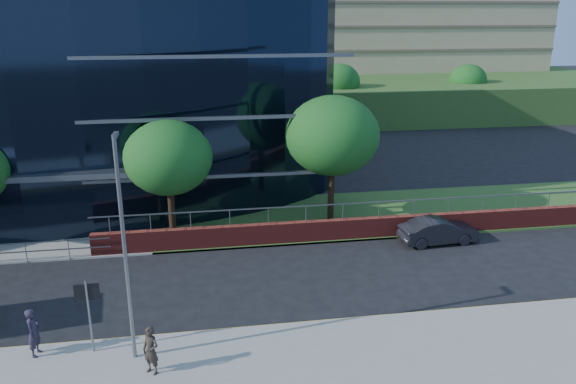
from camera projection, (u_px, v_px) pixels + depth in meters
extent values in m
cube|color=#2D511E|center=(451.00, 209.00, 35.03)|extent=(36.00, 8.00, 0.12)
cube|color=black|center=(18.00, 67.00, 40.51)|extent=(38.00, 16.00, 16.00)
cube|color=maroon|center=(413.00, 225.00, 30.77)|extent=(34.00, 0.40, 1.20)
cube|color=slate|center=(415.00, 200.00, 30.32)|extent=(34.00, 0.06, 0.06)
cube|color=#2D511E|center=(366.00, 86.00, 77.95)|extent=(60.00, 42.00, 4.00)
cylinder|color=slate|center=(90.00, 317.00, 19.73)|extent=(0.08, 0.08, 2.80)
cube|color=black|center=(87.00, 292.00, 19.46)|extent=(0.85, 0.06, 0.60)
cylinder|color=black|center=(172.00, 212.00, 30.08)|extent=(0.36, 0.36, 3.08)
ellipsoid|color=#164D1B|center=(168.00, 158.00, 29.16)|extent=(4.62, 4.62, 3.93)
cylinder|color=black|center=(331.00, 194.00, 32.34)|extent=(0.36, 0.36, 3.52)
ellipsoid|color=#164D1B|center=(332.00, 136.00, 31.29)|extent=(5.28, 5.28, 4.49)
cylinder|color=black|center=(338.00, 109.00, 61.83)|extent=(0.36, 0.36, 3.08)
ellipsoid|color=#164D1B|center=(339.00, 82.00, 60.91)|extent=(4.62, 4.62, 3.93)
cylinder|color=black|center=(466.00, 104.00, 66.20)|extent=(0.36, 0.36, 2.86)
ellipsoid|color=#164D1B|center=(468.00, 80.00, 65.35)|extent=(4.29, 4.29, 3.65)
cylinder|color=slate|center=(125.00, 253.00, 18.61)|extent=(0.14, 0.14, 8.00)
cube|color=slate|center=(115.00, 135.00, 17.74)|extent=(0.15, 0.70, 0.12)
imported|color=black|center=(439.00, 231.00, 29.78)|extent=(4.26, 1.72, 1.38)
imported|color=#272031|center=(34.00, 332.00, 19.68)|extent=(0.54, 0.72, 1.80)
imported|color=#2C251F|center=(151.00, 350.00, 18.70)|extent=(0.75, 0.71, 1.71)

